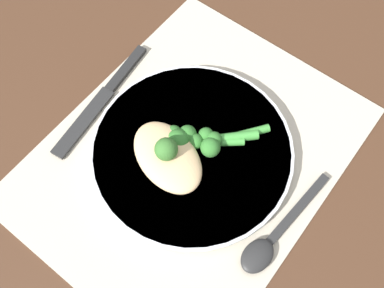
% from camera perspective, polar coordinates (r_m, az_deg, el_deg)
% --- Properties ---
extents(ground_plane, '(3.00, 3.00, 0.00)m').
position_cam_1_polar(ground_plane, '(0.61, 0.00, -1.37)').
color(ground_plane, '#422819').
extents(placemat, '(0.45, 0.35, 0.00)m').
position_cam_1_polar(placemat, '(0.61, 0.00, -1.29)').
color(placemat, '#B2A893').
rests_on(placemat, ground_plane).
extents(plate, '(0.27, 0.27, 0.01)m').
position_cam_1_polar(plate, '(0.60, 0.00, -0.88)').
color(plate, silver).
rests_on(plate, placemat).
extents(chicken_fillet, '(0.10, 0.13, 0.03)m').
position_cam_1_polar(chicken_fillet, '(0.58, -3.13, -1.63)').
color(chicken_fillet, tan).
rests_on(chicken_fillet, plate).
extents(pesto_dollop_primary, '(0.03, 0.03, 0.03)m').
position_cam_1_polar(pesto_dollop_primary, '(0.56, -3.29, -0.67)').
color(pesto_dollop_primary, '#336628').
rests_on(pesto_dollop_primary, chicken_fillet).
extents(broccoli_stalk_rear, '(0.07, 0.09, 0.03)m').
position_cam_1_polar(broccoli_stalk_rear, '(0.59, -0.96, 0.55)').
color(broccoli_stalk_rear, '#3D8E38').
rests_on(broccoli_stalk_rear, plate).
extents(broccoli_stalk_right, '(0.08, 0.09, 0.02)m').
position_cam_1_polar(broccoli_stalk_right, '(0.59, 1.56, 0.85)').
color(broccoli_stalk_right, '#3D8E38').
rests_on(broccoli_stalk_right, plate).
extents(broccoli_stalk_left, '(0.09, 0.07, 0.03)m').
position_cam_1_polar(broccoli_stalk_left, '(0.59, 3.13, 0.40)').
color(broccoli_stalk_left, '#3D8E38').
rests_on(broccoli_stalk_left, plate).
extents(knife, '(0.21, 0.04, 0.01)m').
position_cam_1_polar(knife, '(0.66, -11.21, 5.86)').
color(knife, black).
rests_on(knife, placemat).
extents(spoon, '(0.17, 0.04, 0.01)m').
position_cam_1_polar(spoon, '(0.57, 9.51, -12.48)').
color(spoon, black).
rests_on(spoon, placemat).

